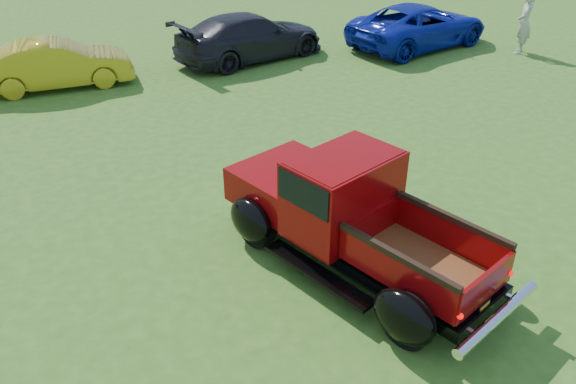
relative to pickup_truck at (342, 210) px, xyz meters
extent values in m
plane|color=#305C1A|center=(-0.84, 0.19, -0.81)|extent=(120.00, 120.00, 0.00)
cylinder|color=black|center=(-0.21, -1.98, -0.44)|extent=(0.42, 0.76, 0.73)
cylinder|color=black|center=(1.28, -1.52, -0.44)|extent=(0.42, 0.76, 0.73)
cylinder|color=black|center=(-1.06, 0.82, -0.44)|extent=(0.42, 0.76, 0.73)
cylinder|color=black|center=(0.42, 1.27, -0.44)|extent=(0.42, 0.76, 0.73)
cube|color=black|center=(0.09, -0.31, -0.40)|extent=(2.47, 4.48, 0.18)
cube|color=maroon|center=(-0.35, 1.13, -0.02)|extent=(1.88, 1.76, 0.57)
cube|color=silver|center=(-0.55, 1.81, -0.03)|extent=(1.41, 0.48, 0.46)
cube|color=maroon|center=(0.00, 0.00, 0.29)|extent=(1.86, 1.48, 1.19)
cube|color=black|center=(0.00, 0.00, 0.61)|extent=(1.87, 1.40, 0.46)
cube|color=maroon|center=(0.00, 0.00, 0.86)|extent=(1.76, 1.37, 0.07)
cube|color=brown|center=(0.43, -1.40, -0.24)|extent=(1.71, 2.11, 0.05)
cube|color=maroon|center=(-0.16, -1.58, 0.00)|extent=(0.58, 1.76, 0.47)
cube|color=maroon|center=(1.02, -1.22, 0.00)|extent=(0.58, 1.76, 0.47)
cube|color=maroon|center=(0.16, -0.53, 0.00)|extent=(1.19, 0.40, 0.47)
cube|color=maroon|center=(0.69, -2.27, 0.00)|extent=(1.20, 0.41, 0.47)
cube|color=black|center=(-0.16, -1.58, 0.28)|extent=(0.61, 1.77, 0.08)
cube|color=black|center=(1.02, -1.22, 0.28)|extent=(0.61, 1.77, 0.08)
ellipsoid|color=black|center=(-0.30, -2.00, -0.33)|extent=(0.68, 1.05, 0.80)
ellipsoid|color=black|center=(1.36, -1.50, -0.33)|extent=(0.68, 1.05, 0.80)
ellipsoid|color=black|center=(-1.15, 0.79, -0.33)|extent=(0.68, 1.05, 0.80)
ellipsoid|color=black|center=(0.51, 1.30, -0.33)|extent=(0.68, 1.05, 0.80)
cube|color=black|center=(-0.72, -0.60, -0.50)|extent=(0.84, 1.92, 0.05)
cube|color=black|center=(0.94, -0.10, -0.50)|extent=(0.84, 1.92, 0.05)
cylinder|color=silver|center=(0.76, -2.49, -0.35)|extent=(1.75, 0.66, 0.15)
cube|color=black|center=(0.70, -2.31, -0.30)|extent=(0.27, 0.09, 0.14)
cube|color=gold|center=(0.71, -2.32, -0.30)|extent=(0.21, 0.07, 0.09)
sphere|color=#CC0505|center=(0.14, -2.47, -0.09)|extent=(0.08, 0.08, 0.08)
sphere|color=#CC0505|center=(1.26, -2.13, -0.09)|extent=(0.08, 0.08, 0.08)
imported|color=gold|center=(-2.95, 9.87, -0.17)|extent=(3.94, 1.62, 1.27)
imported|color=black|center=(2.66, 9.94, -0.11)|extent=(5.08, 2.88, 1.39)
imported|color=#0D1C97|center=(8.14, 8.79, -0.12)|extent=(5.29, 3.13, 1.38)
imported|color=#B2A89A|center=(10.66, 6.80, 0.14)|extent=(0.82, 0.79, 1.90)
camera|label=1|loc=(-3.80, -6.00, 4.46)|focal=35.00mm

